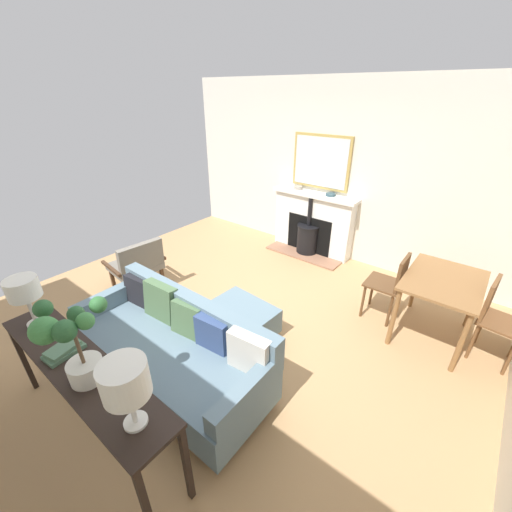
{
  "coord_description": "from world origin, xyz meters",
  "views": [
    {
      "loc": [
        2.21,
        2.17,
        2.52
      ],
      "look_at": [
        -0.51,
        0.03,
        0.71
      ],
      "focal_mm": 22.37,
      "sensor_mm": 36.0,
      "label": 1
    }
  ],
  "objects_px": {
    "ottoman": "(241,319)",
    "potted_plant": "(72,342)",
    "dining_table": "(442,288)",
    "table_lamp_near_end": "(23,290)",
    "dining_chair_by_back_wall": "(495,314)",
    "console_table": "(81,373)",
    "armchair_accent": "(137,263)",
    "dining_chair_near_fireplace": "(392,282)",
    "mantel_bowl_far": "(331,194)",
    "book_stack": "(64,350)",
    "mantel_bowl_near": "(298,187)",
    "table_lamp_far_end": "(125,382)",
    "fireplace": "(312,226)",
    "sofa": "(174,347)"
  },
  "relations": [
    {
      "from": "sofa",
      "to": "armchair_accent",
      "type": "xyz_separation_m",
      "value": [
        -0.67,
        -1.58,
        0.08
      ]
    },
    {
      "from": "mantel_bowl_near",
      "to": "table_lamp_far_end",
      "type": "relative_size",
      "value": 0.3
    },
    {
      "from": "ottoman",
      "to": "table_lamp_near_end",
      "type": "distance_m",
      "value": 2.02
    },
    {
      "from": "table_lamp_near_end",
      "to": "dining_table",
      "type": "distance_m",
      "value": 3.93
    },
    {
      "from": "dining_chair_by_back_wall",
      "to": "mantel_bowl_near",
      "type": "bearing_deg",
      "value": -109.74
    },
    {
      "from": "mantel_bowl_far",
      "to": "table_lamp_near_end",
      "type": "xyz_separation_m",
      "value": [
        4.05,
        -0.64,
        0.06
      ]
    },
    {
      "from": "sofa",
      "to": "table_lamp_near_end",
      "type": "bearing_deg",
      "value": -42.39
    },
    {
      "from": "mantel_bowl_near",
      "to": "dining_chair_near_fireplace",
      "type": "xyz_separation_m",
      "value": [
        1.08,
        1.99,
        -0.55
      ]
    },
    {
      "from": "fireplace",
      "to": "dining_chair_by_back_wall",
      "type": "height_order",
      "value": "fireplace"
    },
    {
      "from": "potted_plant",
      "to": "dining_chair_by_back_wall",
      "type": "distance_m",
      "value": 3.74
    },
    {
      "from": "fireplace",
      "to": "table_lamp_far_end",
      "type": "bearing_deg",
      "value": 14.92
    },
    {
      "from": "mantel_bowl_far",
      "to": "console_table",
      "type": "relative_size",
      "value": 0.08
    },
    {
      "from": "table_lamp_near_end",
      "to": "console_table",
      "type": "bearing_deg",
      "value": 90.0
    },
    {
      "from": "mantel_bowl_near",
      "to": "table_lamp_near_end",
      "type": "xyz_separation_m",
      "value": [
        4.05,
        -0.04,
        0.05
      ]
    },
    {
      "from": "fireplace",
      "to": "dining_chair_near_fireplace",
      "type": "xyz_separation_m",
      "value": [
        1.05,
        1.66,
        0.06
      ]
    },
    {
      "from": "ottoman",
      "to": "mantel_bowl_near",
      "type": "bearing_deg",
      "value": -161.72
    },
    {
      "from": "fireplace",
      "to": "table_lamp_near_end",
      "type": "distance_m",
      "value": 4.09
    },
    {
      "from": "console_table",
      "to": "dining_chair_near_fireplace",
      "type": "bearing_deg",
      "value": 156.21
    },
    {
      "from": "ottoman",
      "to": "table_lamp_far_end",
      "type": "bearing_deg",
      "value": 20.19
    },
    {
      "from": "mantel_bowl_far",
      "to": "book_stack",
      "type": "bearing_deg",
      "value": -1.52
    },
    {
      "from": "ottoman",
      "to": "potted_plant",
      "type": "height_order",
      "value": "potted_plant"
    },
    {
      "from": "armchair_accent",
      "to": "dining_table",
      "type": "distance_m",
      "value": 3.72
    },
    {
      "from": "mantel_bowl_near",
      "to": "mantel_bowl_far",
      "type": "relative_size",
      "value": 0.91
    },
    {
      "from": "dining_table",
      "to": "dining_chair_by_back_wall",
      "type": "xyz_separation_m",
      "value": [
        -0.01,
        0.5,
        -0.11
      ]
    },
    {
      "from": "book_stack",
      "to": "dining_chair_by_back_wall",
      "type": "xyz_separation_m",
      "value": [
        -2.98,
        2.51,
        -0.28
      ]
    },
    {
      "from": "table_lamp_near_end",
      "to": "potted_plant",
      "type": "height_order",
      "value": "potted_plant"
    },
    {
      "from": "mantel_bowl_far",
      "to": "ottoman",
      "type": "bearing_deg",
      "value": 4.94
    },
    {
      "from": "book_stack",
      "to": "fireplace",
      "type": "bearing_deg",
      "value": -177.74
    },
    {
      "from": "mantel_bowl_far",
      "to": "ottoman",
      "type": "distance_m",
      "value": 2.58
    },
    {
      "from": "console_table",
      "to": "table_lamp_far_end",
      "type": "height_order",
      "value": "table_lamp_far_end"
    },
    {
      "from": "dining_chair_near_fireplace",
      "to": "mantel_bowl_near",
      "type": "bearing_deg",
      "value": -118.61
    },
    {
      "from": "armchair_accent",
      "to": "mantel_bowl_far",
      "type": "bearing_deg",
      "value": 149.95
    },
    {
      "from": "ottoman",
      "to": "table_lamp_near_end",
      "type": "relative_size",
      "value": 1.74
    },
    {
      "from": "mantel_bowl_far",
      "to": "mantel_bowl_near",
      "type": "bearing_deg",
      "value": -90.0
    },
    {
      "from": "armchair_accent",
      "to": "table_lamp_near_end",
      "type": "relative_size",
      "value": 1.76
    },
    {
      "from": "mantel_bowl_near",
      "to": "potted_plant",
      "type": "bearing_deg",
      "value": 11.89
    },
    {
      "from": "sofa",
      "to": "book_stack",
      "type": "height_order",
      "value": "book_stack"
    },
    {
      "from": "dining_chair_near_fireplace",
      "to": "mantel_bowl_far",
      "type": "bearing_deg",
      "value": -127.91
    },
    {
      "from": "console_table",
      "to": "book_stack",
      "type": "relative_size",
      "value": 6.95
    },
    {
      "from": "mantel_bowl_far",
      "to": "console_table",
      "type": "bearing_deg",
      "value": 1.17
    },
    {
      "from": "dining_chair_by_back_wall",
      "to": "armchair_accent",
      "type": "bearing_deg",
      "value": -68.76
    },
    {
      "from": "armchair_accent",
      "to": "console_table",
      "type": "xyz_separation_m",
      "value": [
        1.46,
        1.58,
        0.26
      ]
    },
    {
      "from": "mantel_bowl_near",
      "to": "dining_table",
      "type": "distance_m",
      "value": 2.75
    },
    {
      "from": "dining_chair_by_back_wall",
      "to": "console_table",
      "type": "bearing_deg",
      "value": -37.94
    },
    {
      "from": "dining_chair_near_fireplace",
      "to": "dining_chair_by_back_wall",
      "type": "bearing_deg",
      "value": 90.44
    },
    {
      "from": "dining_table",
      "to": "potted_plant",
      "type": "bearing_deg",
      "value": -28.55
    },
    {
      "from": "fireplace",
      "to": "table_lamp_far_end",
      "type": "relative_size",
      "value": 3.14
    },
    {
      "from": "table_lamp_far_end",
      "to": "book_stack",
      "type": "height_order",
      "value": "table_lamp_far_end"
    },
    {
      "from": "potted_plant",
      "to": "console_table",
      "type": "bearing_deg",
      "value": -100.5
    },
    {
      "from": "potted_plant",
      "to": "dining_table",
      "type": "bearing_deg",
      "value": 151.45
    }
  ]
}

